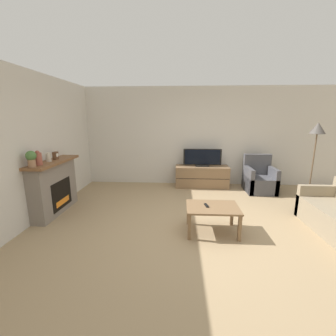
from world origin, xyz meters
TOP-DOWN VIEW (x-y plane):
  - ground_plane at (0.00, 0.00)m, footprint 24.00×24.00m
  - wall_back at (0.00, 2.77)m, footprint 12.00×0.06m
  - wall_left at (-2.98, 0.00)m, footprint 0.06×12.00m
  - fireplace at (-2.81, 0.55)m, footprint 0.40×1.38m
  - mantel_vase_left at (-2.79, 0.13)m, footprint 0.13×0.13m
  - mantel_vase_centre_left at (-2.79, 0.44)m, footprint 0.09×0.09m
  - mantel_clock at (-2.79, 0.68)m, footprint 0.08×0.11m
  - potted_plant at (-2.79, -0.04)m, footprint 0.17×0.17m
  - tv_stand at (0.28, 2.44)m, footprint 1.43×0.52m
  - tv at (0.28, 2.44)m, footprint 1.02×0.18m
  - armchair at (1.73, 2.13)m, footprint 0.70×0.76m
  - coffee_table at (0.22, -0.10)m, footprint 0.85×0.61m
  - remote at (0.12, -0.08)m, footprint 0.07×0.15m
  - floor_lamp at (2.37, 1.04)m, footprint 0.30×0.30m

SIDE VIEW (x-z plane):
  - ground_plane at x=0.00m, z-range 0.00..0.00m
  - tv_stand at x=0.28m, z-range 0.00..0.58m
  - armchair at x=1.73m, z-range -0.17..0.76m
  - coffee_table at x=0.22m, z-range 0.16..0.62m
  - remote at x=0.12m, z-range 0.45..0.47m
  - fireplace at x=-2.81m, z-range 0.01..1.07m
  - tv at x=0.28m, z-range 0.56..1.03m
  - mantel_clock at x=-2.79m, z-range 1.06..1.21m
  - mantel_vase_centre_left at x=-2.79m, z-range 1.05..1.23m
  - mantel_vase_left at x=-2.79m, z-range 1.05..1.31m
  - potted_plant at x=-2.79m, z-range 1.08..1.36m
  - wall_back at x=0.00m, z-range 0.00..2.70m
  - wall_left at x=-2.98m, z-range 0.00..2.70m
  - floor_lamp at x=2.37m, z-range 0.62..2.41m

